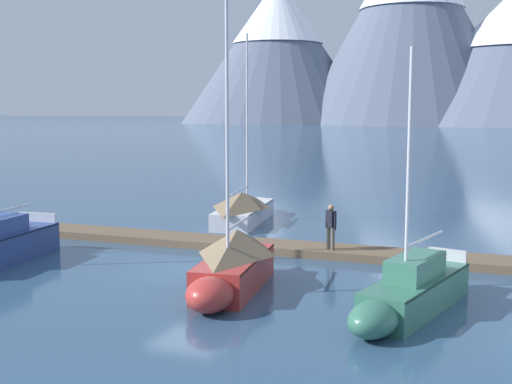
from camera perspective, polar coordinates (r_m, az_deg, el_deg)
name	(u,v)px	position (r m, az deg, el deg)	size (l,w,h in m)	color
ground_plane	(190,270)	(23.12, -5.62, -6.67)	(700.00, 700.00, 0.00)	#2D4C6B
mountain_west_summit	(277,48)	(243.04, 1.84, 12.19)	(68.83, 68.83, 50.57)	slate
mountain_central_massif	(411,16)	(237.68, 13.09, 14.38)	(75.41, 75.41, 68.42)	slate
dock	(237,244)	(26.60, -1.62, -4.47)	(29.36, 2.66, 0.30)	brown
sailboat_mid_dock_port	(245,207)	(32.50, -0.97, -1.28)	(2.85, 7.23, 9.06)	silver
sailboat_mid_dock_starboard	(232,263)	(20.30, -2.05, -6.12)	(2.30, 5.64, 8.86)	#B2332D
sailboat_far_berth	(410,292)	(18.60, 12.98, -8.32)	(2.55, 6.20, 7.07)	#336B56
person_on_dock	(331,224)	(24.82, 6.41, -2.74)	(0.49, 0.40, 1.69)	brown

